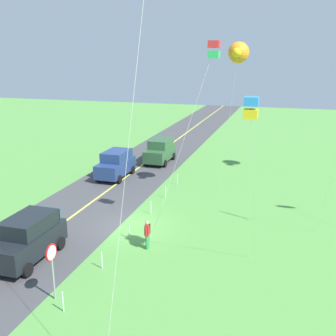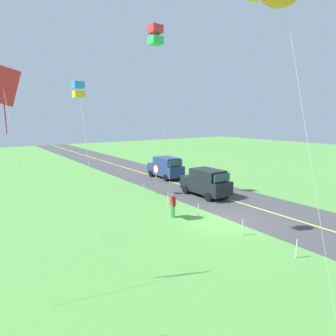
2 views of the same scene
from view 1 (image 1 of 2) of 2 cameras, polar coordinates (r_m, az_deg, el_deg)
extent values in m
cube|color=#549342|center=(24.59, -5.71, -8.33)|extent=(120.00, 120.00, 0.10)
cube|color=#424244|center=(26.27, -13.87, -6.99)|extent=(120.00, 7.00, 0.00)
cube|color=#E5E04C|center=(26.27, -13.87, -6.98)|extent=(120.00, 0.16, 0.00)
cube|color=black|center=(21.59, -19.36, -10.05)|extent=(4.40, 1.90, 1.10)
cube|color=black|center=(21.39, -19.20, -7.50)|extent=(2.73, 1.75, 0.80)
cube|color=#334756|center=(20.61, -20.96, -8.58)|extent=(0.10, 1.62, 0.64)
cube|color=#334756|center=(22.61, -16.82, -6.01)|extent=(0.10, 1.62, 0.60)
cylinder|color=black|center=(20.31, -19.38, -13.52)|extent=(0.68, 0.22, 0.68)
cylinder|color=black|center=(22.38, -15.07, -10.30)|extent=(0.68, 0.22, 0.68)
cylinder|color=black|center=(23.38, -19.09, -9.47)|extent=(0.68, 0.22, 0.68)
cube|color=#2D5633|center=(38.21, -1.17, 2.08)|extent=(4.40, 1.90, 1.10)
cube|color=#2D5633|center=(38.22, -1.07, 3.55)|extent=(2.73, 1.75, 0.80)
cube|color=#334756|center=(37.21, -1.58, 3.21)|extent=(0.10, 1.62, 0.64)
cube|color=#334756|center=(39.73, -0.35, 4.03)|extent=(0.10, 1.62, 0.60)
cylinder|color=black|center=(36.74, -0.45, 0.64)|extent=(0.68, 0.22, 0.68)
cylinder|color=black|center=(37.34, -3.24, 0.86)|extent=(0.68, 0.22, 0.68)
cylinder|color=black|center=(39.39, 0.79, 1.69)|extent=(0.68, 0.22, 0.68)
cylinder|color=black|center=(39.95, -1.83, 1.88)|extent=(0.68, 0.22, 0.68)
cube|color=navy|center=(33.82, -7.49, 0.12)|extent=(4.40, 1.90, 1.10)
cube|color=navy|center=(33.80, -7.37, 1.78)|extent=(2.73, 1.75, 0.80)
cube|color=#334756|center=(32.85, -8.14, 1.33)|extent=(0.10, 1.62, 0.64)
cube|color=#334756|center=(35.24, -6.30, 2.39)|extent=(0.10, 1.62, 0.60)
cylinder|color=black|center=(32.35, -6.95, -1.61)|extent=(0.68, 0.22, 0.68)
cylinder|color=black|center=(33.14, -9.96, -1.31)|extent=(0.68, 0.22, 0.68)
cylinder|color=black|center=(34.87, -5.07, -0.26)|extent=(0.68, 0.22, 0.68)
cylinder|color=black|center=(35.61, -7.91, -0.02)|extent=(0.68, 0.22, 0.68)
cylinder|color=gray|center=(17.98, -16.00, -14.67)|extent=(0.08, 0.08, 2.10)
cylinder|color=red|center=(17.45, -16.28, -11.47)|extent=(0.76, 0.04, 0.76)
cylinder|color=white|center=(17.44, -16.21, -11.49)|extent=(0.62, 0.01, 0.62)
cylinder|color=#338C4C|center=(21.76, -2.84, -10.30)|extent=(0.16, 0.16, 0.82)
cylinder|color=#338C4C|center=(21.61, -3.01, -10.50)|extent=(0.16, 0.16, 0.82)
cube|color=red|center=(21.39, -2.95, -8.74)|extent=(0.36, 0.22, 0.56)
cylinder|color=red|center=(21.61, -2.73, -8.61)|extent=(0.10, 0.10, 0.52)
cylinder|color=red|center=(21.20, -3.17, -9.12)|extent=(0.10, 0.10, 0.52)
sphere|color=#D8AD84|center=(21.23, -2.97, -7.79)|extent=(0.22, 0.22, 0.22)
cylinder|color=silver|center=(20.77, 1.68, 2.27)|extent=(2.47, 2.82, 10.24)
cube|color=red|center=(21.07, 6.58, 17.09)|extent=(0.56, 0.56, 0.36)
cube|color=green|center=(21.07, 6.54, 15.73)|extent=(0.56, 0.56, 0.36)
cylinder|color=silver|center=(23.53, 22.19, -0.79)|extent=(1.54, 0.70, 7.46)
cylinder|color=silver|center=(29.30, 8.52, 5.99)|extent=(1.82, 1.29, 10.11)
sphere|color=orange|center=(27.90, 10.02, 15.87)|extent=(1.40, 1.40, 1.40)
sphere|color=yellow|center=(27.00, 9.77, 15.89)|extent=(0.60, 0.60, 0.60)
cylinder|color=silver|center=(10.54, -5.16, 7.84)|extent=(1.88, 1.66, 17.09)
cylinder|color=silver|center=(18.73, 11.58, -3.26)|extent=(2.42, 0.12, 7.94)
cube|color=#2D8CE5|center=(16.63, 11.79, 9.27)|extent=(0.56, 0.56, 0.36)
cube|color=yellow|center=(16.70, 11.69, 7.57)|extent=(0.56, 0.56, 0.36)
cylinder|color=silver|center=(31.76, 1.31, -1.62)|extent=(0.05, 0.05, 0.90)
cylinder|color=silver|center=(28.91, -0.36, -3.41)|extent=(0.05, 0.05, 0.90)
cylinder|color=silver|center=(26.06, -2.46, -5.64)|extent=(0.05, 0.05, 0.90)
cylinder|color=silver|center=(22.88, -5.55, -8.88)|extent=(0.05, 0.05, 0.90)
cylinder|color=silver|center=(20.07, -9.39, -12.78)|extent=(0.05, 0.05, 0.90)
cylinder|color=silver|center=(17.45, -14.72, -17.91)|extent=(0.05, 0.05, 0.90)
camera|label=2|loc=(33.49, 23.92, 8.39)|focal=31.36mm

